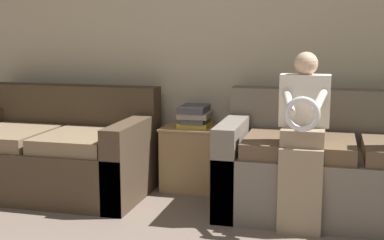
# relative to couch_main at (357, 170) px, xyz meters

# --- Properties ---
(wall_back) EXTENTS (6.66, 0.06, 2.55)m
(wall_back) POSITION_rel_couch_main_xyz_m (-1.09, 0.56, 0.96)
(wall_back) COLOR beige
(wall_back) RESTS_ON ground_plane
(couch_main) EXTENTS (1.91, 0.89, 0.86)m
(couch_main) POSITION_rel_couch_main_xyz_m (0.00, 0.00, 0.00)
(couch_main) COLOR #70665B
(couch_main) RESTS_ON ground_plane
(couch_side) EXTENTS (1.55, 0.92, 0.83)m
(couch_side) POSITION_rel_couch_main_xyz_m (-2.35, -0.03, -0.02)
(couch_side) COLOR #473828
(couch_side) RESTS_ON ground_plane
(child_left_seated) EXTENTS (0.33, 0.37, 1.16)m
(child_left_seated) POSITION_rel_couch_main_xyz_m (-0.37, -0.37, 0.31)
(child_left_seated) COLOR gray
(child_left_seated) RESTS_ON ground_plane
(side_shelf) EXTENTS (0.52, 0.39, 0.52)m
(side_shelf) POSITION_rel_couch_main_xyz_m (-1.26, 0.31, -0.05)
(side_shelf) COLOR #9E7A51
(side_shelf) RESTS_ON ground_plane
(book_stack) EXTENTS (0.25, 0.32, 0.18)m
(book_stack) POSITION_rel_couch_main_xyz_m (-1.26, 0.31, 0.29)
(book_stack) COLOR gold
(book_stack) RESTS_ON side_shelf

